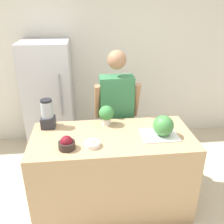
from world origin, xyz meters
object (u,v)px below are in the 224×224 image
at_px(bowl_cherries, 67,144).
at_px(bowl_cream, 92,144).
at_px(person, 116,116).
at_px(blender, 48,115).
at_px(refrigerator, 50,99).
at_px(potted_plant, 106,114).
at_px(watermelon, 163,126).

relative_size(bowl_cherries, bowl_cream, 1.05).
distance_m(person, blender, 0.87).
xyz_separation_m(refrigerator, blender, (0.12, -1.07, 0.23)).
height_order(bowl_cherries, bowl_cream, bowl_cherries).
bearing_deg(bowl_cream, refrigerator, 110.95).
bearing_deg(bowl_cream, bowl_cherries, -176.34).
relative_size(person, bowl_cherries, 10.58).
distance_m(refrigerator, bowl_cherries, 1.58).
height_order(refrigerator, person, same).
bearing_deg(blender, refrigerator, 96.51).
relative_size(refrigerator, bowl_cherries, 10.58).
relative_size(bowl_cherries, potted_plant, 0.71).
height_order(person, watermelon, person).
relative_size(refrigerator, watermelon, 7.95).
distance_m(watermelon, blender, 1.23).
height_order(watermelon, blender, blender).
bearing_deg(person, watermelon, -58.49).
distance_m(watermelon, potted_plant, 0.63).
xyz_separation_m(watermelon, bowl_cream, (-0.72, -0.11, -0.09)).
height_order(watermelon, potted_plant, watermelon).
distance_m(watermelon, bowl_cherries, 0.97).
height_order(bowl_cherries, blender, blender).
distance_m(person, bowl_cherries, 0.96).
distance_m(watermelon, bowl_cream, 0.74).
bearing_deg(bowl_cherries, blender, 115.63).
bearing_deg(potted_plant, bowl_cherries, -132.52).
bearing_deg(blender, bowl_cream, -44.33).
bearing_deg(watermelon, bowl_cherries, -172.31).
height_order(bowl_cream, blender, blender).
bearing_deg(bowl_cherries, watermelon, 7.69).
height_order(person, bowl_cherries, person).
bearing_deg(person, bowl_cherries, -126.31).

